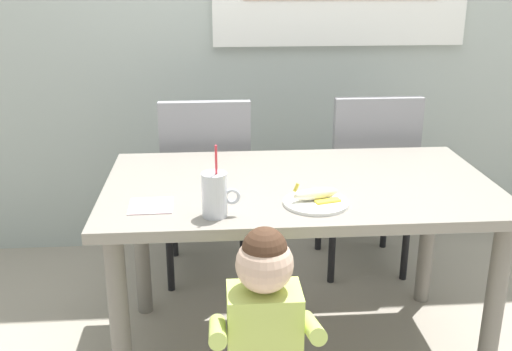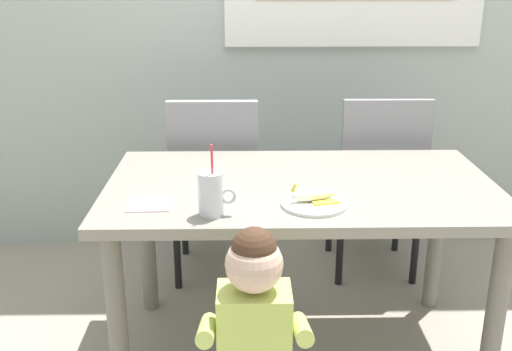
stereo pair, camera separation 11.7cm
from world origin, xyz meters
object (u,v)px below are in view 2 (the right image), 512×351
dining_chair_right (378,177)px  peeled_banana (315,195)px  toddler_standing (254,324)px  paper_napkin (150,204)px  milk_cup (211,196)px  dining_table (300,207)px  snack_plate (314,204)px  dining_chair_left (215,179)px

dining_chair_right → peeled_banana: dining_chair_right is taller
toddler_standing → paper_napkin: (-0.36, 0.41, 0.23)m
dining_chair_right → milk_cup: bearing=51.2°
paper_napkin → milk_cup: bearing=-24.5°
peeled_banana → paper_napkin: bearing=179.2°
dining_chair_right → milk_cup: milk_cup is taller
milk_cup → peeled_banana: (0.35, 0.09, -0.04)m
dining_chair_right → milk_cup: 1.27m
dining_table → snack_plate: snack_plate is taller
dining_chair_right → toddler_standing: size_ratio=1.15×
dining_table → paper_napkin: size_ratio=9.94×
dining_chair_right → snack_plate: 1.01m
peeled_banana → paper_napkin: size_ratio=1.17×
dining_table → peeled_banana: (0.03, -0.22, 0.13)m
dining_chair_right → milk_cup: (-0.78, -0.96, 0.27)m
dining_table → milk_cup: (-0.33, -0.31, 0.17)m
dining_table → snack_plate: bearing=-84.2°
milk_cup → dining_chair_right: bearing=51.2°
milk_cup → snack_plate: bearing=12.4°
dining_chair_right → paper_napkin: size_ratio=6.40×
milk_cup → paper_napkin: milk_cup is taller
toddler_standing → peeled_banana: size_ratio=4.77×
dining_table → snack_plate: size_ratio=6.48×
snack_plate → milk_cup: bearing=-167.6°
dining_chair_right → peeled_banana: (-0.42, -0.87, 0.24)m
paper_napkin → dining_chair_right: bearing=40.8°
dining_chair_left → peeled_banana: 0.97m
dining_table → dining_chair_left: 0.74m
dining_chair_right → peeled_banana: size_ratio=5.47×
dining_table → dining_chair_right: dining_chair_right is taller
milk_cup → paper_napkin: 0.25m
dining_chair_left → peeled_banana: bearing=114.7°
dining_table → toddler_standing: (-0.19, -0.62, -0.12)m
dining_table → paper_napkin: (-0.55, -0.21, 0.10)m
snack_plate → paper_napkin: (-0.57, 0.02, -0.00)m
dining_chair_left → toddler_standing: size_ratio=1.15×
paper_napkin → toddler_standing: bearing=-48.8°
peeled_banana → paper_napkin: (-0.58, 0.01, -0.03)m
dining_table → milk_cup: bearing=-136.6°
dining_chair_right → toddler_standing: 1.42m
snack_plate → dining_table: bearing=95.8°
dining_table → toddler_standing: toddler_standing is taller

